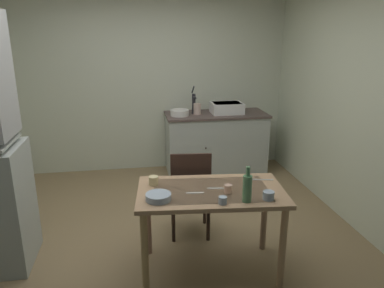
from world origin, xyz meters
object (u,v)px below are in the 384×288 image
(mixing_bowl_counter, at_px, (180,113))
(mug_tall, at_px, (153,181))
(hand_pump, at_px, (194,102))
(serving_bowl_wide, at_px, (158,197))
(glass_bottle, at_px, (247,188))
(chair_far_side, at_px, (190,191))
(sink_basin, at_px, (227,108))
(dining_table, at_px, (211,201))

(mixing_bowl_counter, height_order, mug_tall, mixing_bowl_counter)
(hand_pump, distance_m, serving_bowl_wide, 2.56)
(hand_pump, distance_m, glass_bottle, 2.59)
(hand_pump, distance_m, chair_far_side, 1.89)
(sink_basin, height_order, glass_bottle, glass_bottle)
(glass_bottle, bearing_deg, sink_basin, 78.68)
(glass_bottle, bearing_deg, serving_bowl_wide, 168.18)
(hand_pump, xyz_separation_m, mixing_bowl_counter, (-0.22, -0.10, -0.13))
(chair_far_side, height_order, mug_tall, chair_far_side)
(chair_far_side, relative_size, mug_tall, 11.30)
(sink_basin, distance_m, dining_table, 2.42)
(sink_basin, xyz_separation_m, mixing_bowl_counter, (-0.68, -0.05, -0.04))
(dining_table, height_order, serving_bowl_wide, serving_bowl_wide)
(serving_bowl_wide, bearing_deg, mug_tall, 93.20)
(chair_far_side, bearing_deg, mixing_bowl_counter, 85.63)
(mug_tall, bearing_deg, chair_far_side, 45.38)
(mixing_bowl_counter, distance_m, chair_far_side, 1.73)
(chair_far_side, xyz_separation_m, glass_bottle, (0.30, -0.82, 0.37))
(dining_table, relative_size, glass_bottle, 4.51)
(chair_far_side, relative_size, serving_bowl_wide, 4.62)
(mixing_bowl_counter, relative_size, mug_tall, 3.14)
(hand_pump, height_order, dining_table, hand_pump)
(dining_table, height_order, chair_far_side, chair_far_side)
(dining_table, bearing_deg, chair_far_side, 97.93)
(hand_pump, relative_size, mixing_bowl_counter, 1.54)
(mug_tall, bearing_deg, dining_table, -22.27)
(serving_bowl_wide, bearing_deg, chair_far_side, 62.21)
(chair_far_side, distance_m, mug_tall, 0.61)
(chair_far_side, distance_m, glass_bottle, 0.95)
(dining_table, height_order, glass_bottle, glass_bottle)
(dining_table, bearing_deg, hand_pump, 83.55)
(sink_basin, bearing_deg, glass_bottle, -101.32)
(dining_table, relative_size, mug_tall, 15.56)
(dining_table, bearing_deg, serving_bowl_wide, -165.39)
(mixing_bowl_counter, bearing_deg, hand_pump, 23.89)
(sink_basin, xyz_separation_m, glass_bottle, (-0.51, -2.54, -0.09))
(chair_far_side, bearing_deg, serving_bowl_wide, -117.79)
(sink_basin, relative_size, glass_bottle, 1.58)
(mug_tall, bearing_deg, glass_bottle, -32.96)
(sink_basin, xyz_separation_m, dining_table, (-0.73, -2.29, -0.31))
(glass_bottle, bearing_deg, chair_far_side, 110.13)
(chair_far_side, bearing_deg, glass_bottle, -69.87)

